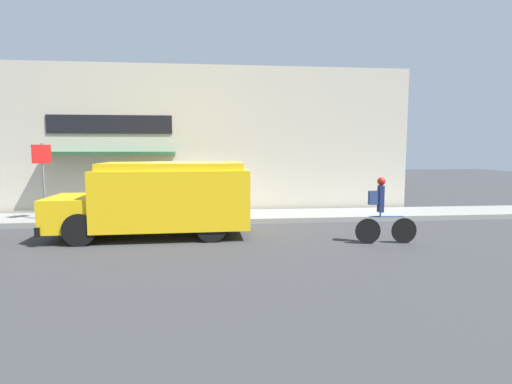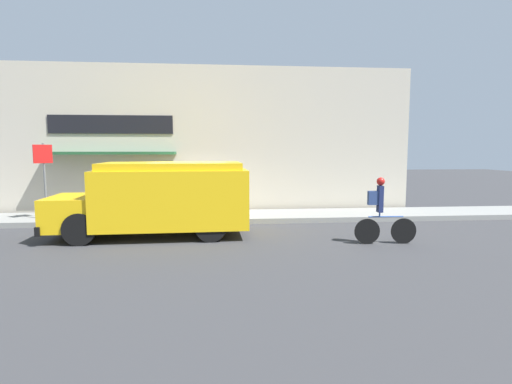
# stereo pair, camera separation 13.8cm
# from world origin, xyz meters

# --- Properties ---
(ground_plane) EXTENTS (70.00, 70.00, 0.00)m
(ground_plane) POSITION_xyz_m (0.00, 0.00, 0.00)
(ground_plane) COLOR #38383A
(sidewalk) EXTENTS (28.00, 2.12, 0.18)m
(sidewalk) POSITION_xyz_m (0.00, 1.06, 0.09)
(sidewalk) COLOR gray
(sidewalk) RESTS_ON ground_plane
(storefront) EXTENTS (16.98, 0.97, 5.63)m
(storefront) POSITION_xyz_m (-0.09, 2.37, 2.81)
(storefront) COLOR beige
(storefront) RESTS_ON ground_plane
(school_bus) EXTENTS (5.52, 2.65, 2.11)m
(school_bus) POSITION_xyz_m (-0.70, -1.54, 1.10)
(school_bus) COLOR yellow
(school_bus) RESTS_ON ground_plane
(cyclist) EXTENTS (1.65, 0.21, 1.76)m
(cyclist) POSITION_xyz_m (5.20, -3.09, 0.84)
(cyclist) COLOR black
(cyclist) RESTS_ON ground_plane
(stop_sign_post) EXTENTS (0.45, 0.45, 2.51)m
(stop_sign_post) POSITION_xyz_m (-4.71, 0.55, 1.85)
(stop_sign_post) COLOR slate
(stop_sign_post) RESTS_ON sidewalk
(trash_bin) EXTENTS (0.47, 0.47, 0.96)m
(trash_bin) POSITION_xyz_m (-1.93, 1.24, 0.66)
(trash_bin) COLOR slate
(trash_bin) RESTS_ON sidewalk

